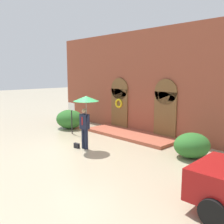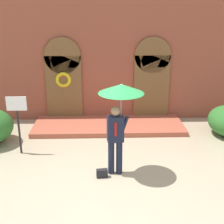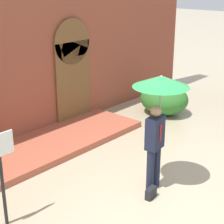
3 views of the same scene
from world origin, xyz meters
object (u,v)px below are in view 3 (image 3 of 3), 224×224
object	(u,v)px
person_with_umbrella	(159,99)
shrub_right	(164,99)
sign_post	(0,165)
handbag	(151,193)

from	to	relation	value
person_with_umbrella	shrub_right	xyz separation A→B (m)	(3.76, 2.37, -1.43)
person_with_umbrella	sign_post	world-z (taller)	person_with_umbrella
person_with_umbrella	sign_post	size ratio (longest dim) A/B	1.37
sign_post	person_with_umbrella	bearing A→B (deg)	-23.53
sign_post	shrub_right	distance (m)	6.69
sign_post	shrub_right	size ratio (longest dim) A/B	1.10
handbag	shrub_right	world-z (taller)	shrub_right
sign_post	shrub_right	world-z (taller)	sign_post
handbag	shrub_right	bearing A→B (deg)	23.73
handbag	sign_post	bearing A→B (deg)	141.29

